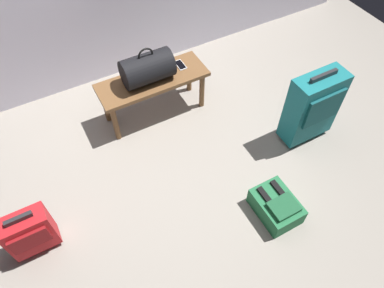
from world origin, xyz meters
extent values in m
plane|color=gray|center=(0.00, 0.00, 0.00)|extent=(6.60, 6.60, 0.00)
cube|color=brown|center=(0.16, 0.82, 0.41)|extent=(1.00, 0.36, 0.04)
cylinder|color=brown|center=(-0.28, 0.69, 0.20)|extent=(0.05, 0.05, 0.39)
cylinder|color=brown|center=(0.60, 0.69, 0.20)|extent=(0.05, 0.05, 0.39)
cylinder|color=brown|center=(-0.28, 0.95, 0.20)|extent=(0.05, 0.05, 0.39)
cylinder|color=brown|center=(0.60, 0.95, 0.20)|extent=(0.05, 0.05, 0.39)
cylinder|color=black|center=(0.13, 0.82, 0.56)|extent=(0.44, 0.26, 0.26)
torus|color=black|center=(0.13, 0.82, 0.70)|extent=(0.14, 0.02, 0.14)
cube|color=silver|center=(0.47, 0.86, 0.43)|extent=(0.07, 0.14, 0.01)
cube|color=black|center=(0.47, 0.86, 0.44)|extent=(0.06, 0.13, 0.00)
cube|color=#14666B|center=(1.23, -0.09, 0.37)|extent=(0.46, 0.21, 0.65)
cube|color=#0E474A|center=(1.23, -0.21, 0.45)|extent=(0.37, 0.02, 0.29)
cube|color=#262628|center=(1.23, -0.09, 0.72)|extent=(0.26, 0.03, 0.04)
cylinder|color=black|center=(1.07, -0.02, 0.03)|extent=(0.02, 0.05, 0.05)
cylinder|color=black|center=(1.40, -0.02, 0.03)|extent=(0.02, 0.05, 0.05)
cube|color=red|center=(-1.17, -0.01, 0.23)|extent=(0.32, 0.16, 0.37)
cube|color=maroon|center=(-1.17, -0.10, 0.28)|extent=(0.26, 0.02, 0.17)
cube|color=#262628|center=(-1.17, -0.01, 0.44)|extent=(0.18, 0.03, 0.04)
cylinder|color=black|center=(-1.29, 0.05, 0.03)|extent=(0.02, 0.05, 0.05)
cylinder|color=black|center=(-1.06, 0.05, 0.03)|extent=(0.02, 0.05, 0.05)
cube|color=#1E6038|center=(0.53, -0.61, 0.09)|extent=(0.28, 0.38, 0.17)
cube|color=#184D2C|center=(0.53, -0.68, 0.19)|extent=(0.21, 0.17, 0.04)
cube|color=black|center=(0.46, -0.55, 0.18)|extent=(0.04, 0.19, 0.02)
cube|color=black|center=(0.59, -0.55, 0.18)|extent=(0.04, 0.19, 0.02)
camera|label=1|loc=(-0.68, -1.47, 2.56)|focal=33.31mm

